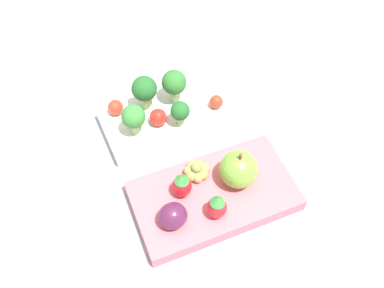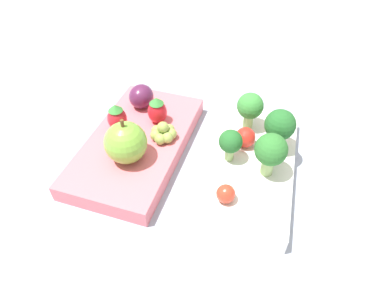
{
  "view_description": "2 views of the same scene",
  "coord_description": "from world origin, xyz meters",
  "px_view_note": "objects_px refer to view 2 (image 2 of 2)",
  "views": [
    {
      "loc": [
        -0.13,
        -0.33,
        0.53
      ],
      "look_at": [
        -0.0,
        -0.01,
        0.03
      ],
      "focal_mm": 40.0,
      "sensor_mm": 36.0,
      "label": 1
    },
    {
      "loc": [
        0.3,
        0.09,
        0.33
      ],
      "look_at": [
        -0.0,
        -0.01,
        0.03
      ],
      "focal_mm": 32.0,
      "sensor_mm": 36.0,
      "label": 2
    }
  ],
  "objects_px": {
    "broccoli_floret_2": "(231,141)",
    "cherry_tomato_0": "(226,194)",
    "bento_box_savoury": "(252,167)",
    "strawberry_1": "(157,110)",
    "broccoli_floret_3": "(271,151)",
    "apple": "(126,143)",
    "broccoli_floret_1": "(250,107)",
    "grape_cluster": "(163,133)",
    "broccoli_floret_0": "(280,126)",
    "cherry_tomato_2": "(245,137)",
    "strawberry_0": "(117,117)",
    "plum": "(141,96)",
    "bento_box_fruit": "(136,146)",
    "cherry_tomato_1": "(284,119)"
  },
  "relations": [
    {
      "from": "strawberry_0",
      "to": "plum",
      "type": "height_order",
      "value": "strawberry_0"
    },
    {
      "from": "broccoli_floret_3",
      "to": "broccoli_floret_1",
      "type": "bearing_deg",
      "value": -153.56
    },
    {
      "from": "strawberry_1",
      "to": "grape_cluster",
      "type": "bearing_deg",
      "value": 34.36
    },
    {
      "from": "bento_box_fruit",
      "to": "strawberry_0",
      "type": "distance_m",
      "value": 0.05
    },
    {
      "from": "broccoli_floret_2",
      "to": "cherry_tomato_0",
      "type": "relative_size",
      "value": 2.05
    },
    {
      "from": "bento_box_savoury",
      "to": "cherry_tomato_0",
      "type": "height_order",
      "value": "cherry_tomato_0"
    },
    {
      "from": "cherry_tomato_0",
      "to": "strawberry_0",
      "type": "height_order",
      "value": "strawberry_0"
    },
    {
      "from": "strawberry_0",
      "to": "broccoli_floret_3",
      "type": "bearing_deg",
      "value": 84.53
    },
    {
      "from": "cherry_tomato_0",
      "to": "cherry_tomato_1",
      "type": "relative_size",
      "value": 0.9
    },
    {
      "from": "broccoli_floret_3",
      "to": "strawberry_1",
      "type": "xyz_separation_m",
      "value": [
        -0.05,
        -0.16,
        -0.02
      ]
    },
    {
      "from": "plum",
      "to": "bento_box_savoury",
      "type": "bearing_deg",
      "value": 71.02
    },
    {
      "from": "strawberry_1",
      "to": "cherry_tomato_2",
      "type": "bearing_deg",
      "value": 85.25
    },
    {
      "from": "broccoli_floret_1",
      "to": "broccoli_floret_2",
      "type": "xyz_separation_m",
      "value": [
        0.06,
        -0.01,
        -0.01
      ]
    },
    {
      "from": "apple",
      "to": "bento_box_savoury",
      "type": "bearing_deg",
      "value": 106.02
    },
    {
      "from": "broccoli_floret_1",
      "to": "grape_cluster",
      "type": "relative_size",
      "value": 1.52
    },
    {
      "from": "cherry_tomato_2",
      "to": "strawberry_0",
      "type": "height_order",
      "value": "strawberry_0"
    },
    {
      "from": "strawberry_1",
      "to": "cherry_tomato_1",
      "type": "bearing_deg",
      "value": 104.35
    },
    {
      "from": "broccoli_floret_2",
      "to": "plum",
      "type": "distance_m",
      "value": 0.16
    },
    {
      "from": "broccoli_floret_3",
      "to": "cherry_tomato_1",
      "type": "relative_size",
      "value": 2.44
    },
    {
      "from": "cherry_tomato_0",
      "to": "strawberry_0",
      "type": "distance_m",
      "value": 0.18
    },
    {
      "from": "cherry_tomato_1",
      "to": "apple",
      "type": "distance_m",
      "value": 0.22
    },
    {
      "from": "broccoli_floret_1",
      "to": "apple",
      "type": "height_order",
      "value": "apple"
    },
    {
      "from": "broccoli_floret_3",
      "to": "strawberry_1",
      "type": "bearing_deg",
      "value": -107.3
    },
    {
      "from": "bento_box_savoury",
      "to": "broccoli_floret_1",
      "type": "height_order",
      "value": "broccoli_floret_1"
    },
    {
      "from": "strawberry_0",
      "to": "cherry_tomato_2",
      "type": "bearing_deg",
      "value": 96.56
    },
    {
      "from": "strawberry_1",
      "to": "broccoli_floret_3",
      "type": "bearing_deg",
      "value": 72.7
    },
    {
      "from": "cherry_tomato_2",
      "to": "broccoli_floret_1",
      "type": "bearing_deg",
      "value": -175.0
    },
    {
      "from": "broccoli_floret_2",
      "to": "plum",
      "type": "xyz_separation_m",
      "value": [
        -0.06,
        -0.15,
        -0.01
      ]
    },
    {
      "from": "cherry_tomato_1",
      "to": "bento_box_savoury",
      "type": "bearing_deg",
      "value": -19.58
    },
    {
      "from": "grape_cluster",
      "to": "apple",
      "type": "bearing_deg",
      "value": -30.67
    },
    {
      "from": "broccoli_floret_1",
      "to": "cherry_tomato_0",
      "type": "bearing_deg",
      "value": 0.37
    },
    {
      "from": "bento_box_fruit",
      "to": "broccoli_floret_3",
      "type": "distance_m",
      "value": 0.18
    },
    {
      "from": "cherry_tomato_2",
      "to": "strawberry_0",
      "type": "bearing_deg",
      "value": -83.44
    },
    {
      "from": "broccoli_floret_3",
      "to": "plum",
      "type": "xyz_separation_m",
      "value": [
        -0.08,
        -0.2,
        -0.02
      ]
    },
    {
      "from": "bento_box_savoury",
      "to": "broccoli_floret_3",
      "type": "xyz_separation_m",
      "value": [
        0.02,
        0.02,
        0.05
      ]
    },
    {
      "from": "bento_box_savoury",
      "to": "apple",
      "type": "distance_m",
      "value": 0.16
    },
    {
      "from": "broccoli_floret_1",
      "to": "broccoli_floret_0",
      "type": "bearing_deg",
      "value": 54.14
    },
    {
      "from": "broccoli_floret_0",
      "to": "grape_cluster",
      "type": "xyz_separation_m",
      "value": [
        0.03,
        -0.14,
        -0.03
      ]
    },
    {
      "from": "broccoli_floret_2",
      "to": "broccoli_floret_0",
      "type": "bearing_deg",
      "value": 123.55
    },
    {
      "from": "cherry_tomato_2",
      "to": "grape_cluster",
      "type": "distance_m",
      "value": 0.11
    },
    {
      "from": "bento_box_savoury",
      "to": "bento_box_fruit",
      "type": "bearing_deg",
      "value": -86.1
    },
    {
      "from": "broccoli_floret_1",
      "to": "grape_cluster",
      "type": "height_order",
      "value": "broccoli_floret_1"
    },
    {
      "from": "broccoli_floret_2",
      "to": "grape_cluster",
      "type": "xyz_separation_m",
      "value": [
        -0.01,
        -0.09,
        -0.02
      ]
    },
    {
      "from": "broccoli_floret_3",
      "to": "apple",
      "type": "relative_size",
      "value": 0.94
    },
    {
      "from": "cherry_tomato_1",
      "to": "cherry_tomato_2",
      "type": "height_order",
      "value": "cherry_tomato_2"
    },
    {
      "from": "apple",
      "to": "bento_box_fruit",
      "type": "bearing_deg",
      "value": -169.2
    },
    {
      "from": "broccoli_floret_2",
      "to": "strawberry_1",
      "type": "distance_m",
      "value": 0.12
    },
    {
      "from": "broccoli_floret_0",
      "to": "broccoli_floret_1",
      "type": "bearing_deg",
      "value": -125.86
    },
    {
      "from": "apple",
      "to": "broccoli_floret_0",
      "type": "bearing_deg",
      "value": 113.07
    },
    {
      "from": "broccoli_floret_1",
      "to": "strawberry_1",
      "type": "bearing_deg",
      "value": -77.74
    }
  ]
}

